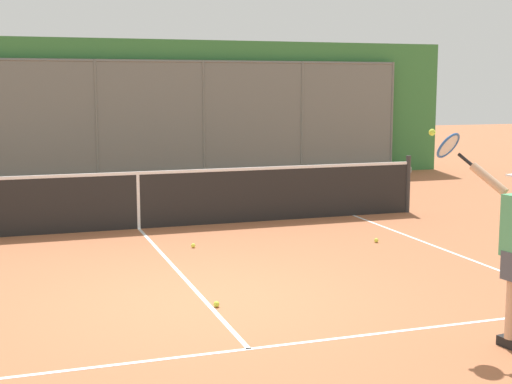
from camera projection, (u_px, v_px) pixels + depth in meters
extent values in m
plane|color=#A8603D|center=(204.00, 300.00, 8.22)|extent=(60.00, 60.00, 0.00)
cube|color=white|center=(249.00, 349.00, 6.70)|extent=(6.17, 0.05, 0.01)
cube|color=white|center=(178.00, 271.00, 9.50)|extent=(0.05, 5.96, 0.01)
cylinder|color=slate|center=(392.00, 118.00, 20.01)|extent=(0.07, 0.07, 2.98)
cylinder|color=slate|center=(302.00, 119.00, 19.18)|extent=(0.07, 0.07, 2.98)
cylinder|color=slate|center=(204.00, 121.00, 18.36)|extent=(0.07, 0.07, 2.98)
cylinder|color=slate|center=(97.00, 122.00, 17.53)|extent=(0.07, 0.07, 2.98)
cylinder|color=slate|center=(95.00, 61.00, 17.32)|extent=(15.81, 0.05, 0.05)
cube|color=slate|center=(97.00, 122.00, 17.53)|extent=(15.81, 0.02, 2.98)
cube|color=#387A3D|center=(93.00, 111.00, 18.10)|extent=(18.81, 0.90, 3.48)
cube|color=silver|center=(99.00, 182.00, 17.56)|extent=(16.81, 0.18, 0.15)
cylinder|color=#2D2D2D|center=(408.00, 184.00, 13.81)|extent=(0.09, 0.09, 1.07)
cube|color=black|center=(138.00, 202.00, 12.23)|extent=(10.06, 0.02, 0.91)
cube|color=white|center=(138.00, 173.00, 12.16)|extent=(10.06, 0.04, 0.05)
cube|color=white|center=(138.00, 202.00, 12.23)|extent=(0.05, 0.04, 0.91)
cube|color=black|center=(511.00, 343.00, 6.73)|extent=(0.15, 0.27, 0.09)
cylinder|color=tan|center=(489.00, 179.00, 6.77)|extent=(0.25, 0.37, 0.29)
cylinder|color=black|center=(466.00, 160.00, 6.92)|extent=(0.10, 0.16, 0.13)
torus|color=#28569E|center=(448.00, 146.00, 7.03)|extent=(0.34, 0.30, 0.26)
cylinder|color=silver|center=(448.00, 146.00, 7.03)|extent=(0.28, 0.24, 0.21)
sphere|color=#C1D138|center=(432.00, 132.00, 7.13)|extent=(0.07, 0.07, 0.07)
sphere|color=#D6E042|center=(193.00, 246.00, 10.86)|extent=(0.07, 0.07, 0.07)
sphere|color=#C1D138|center=(216.00, 304.00, 7.97)|extent=(0.07, 0.07, 0.07)
sphere|color=#D6E042|center=(376.00, 240.00, 11.22)|extent=(0.07, 0.07, 0.07)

